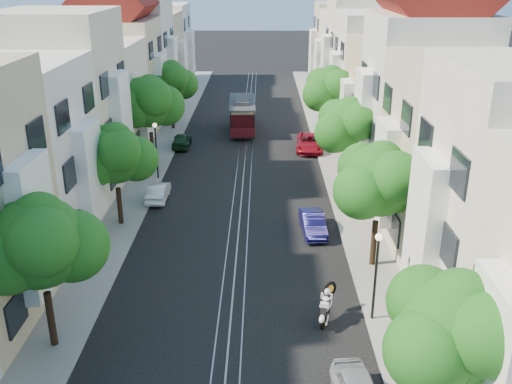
{
  "coord_description": "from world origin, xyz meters",
  "views": [
    {
      "loc": [
        1.35,
        -17.57,
        14.68
      ],
      "look_at": [
        1.03,
        13.94,
        2.2
      ],
      "focal_mm": 40.0,
      "sensor_mm": 36.0,
      "label": 1
    }
  ],
  "objects_px": {
    "tree_w_b": "(116,156)",
    "parked_car_e_far": "(310,143)",
    "tree_e_c": "(349,127)",
    "tree_e_d": "(331,90)",
    "tree_e_a": "(456,331)",
    "parked_car_w_far": "(182,140)",
    "parked_car_e_mid": "(313,223)",
    "tree_w_d": "(172,82)",
    "tree_w_a": "(41,244)",
    "tree_e_b": "(380,182)",
    "tree_w_c": "(150,103)",
    "parked_car_w_mid": "(158,192)",
    "sportbike_rider": "(326,303)",
    "lamp_west": "(156,142)",
    "lamp_east": "(377,264)",
    "cable_car": "(242,113)"
  },
  "relations": [
    {
      "from": "tree_e_d",
      "to": "tree_e_a",
      "type": "bearing_deg",
      "value": -90.0
    },
    {
      "from": "tree_w_a",
      "to": "parked_car_e_far",
      "type": "xyz_separation_m",
      "value": [
        12.64,
        27.36,
        -4.06
      ]
    },
    {
      "from": "tree_e_d",
      "to": "tree_w_a",
      "type": "relative_size",
      "value": 1.02
    },
    {
      "from": "tree_w_c",
      "to": "parked_car_w_mid",
      "type": "distance_m",
      "value": 8.43
    },
    {
      "from": "parked_car_e_mid",
      "to": "tree_w_d",
      "type": "bearing_deg",
      "value": 112.73
    },
    {
      "from": "parked_car_w_mid",
      "to": "parked_car_e_mid",
      "type": "bearing_deg",
      "value": 153.35
    },
    {
      "from": "tree_w_d",
      "to": "parked_car_w_far",
      "type": "bearing_deg",
      "value": -75.34
    },
    {
      "from": "parked_car_w_mid",
      "to": "parked_car_w_far",
      "type": "relative_size",
      "value": 0.94
    },
    {
      "from": "tree_e_b",
      "to": "tree_w_d",
      "type": "xyz_separation_m",
      "value": [
        -14.4,
        27.0,
        -0.13
      ]
    },
    {
      "from": "tree_e_b",
      "to": "tree_w_c",
      "type": "distance_m",
      "value": 21.53
    },
    {
      "from": "sportbike_rider",
      "to": "parked_car_w_mid",
      "type": "xyz_separation_m",
      "value": [
        -9.83,
        14.06,
        -0.32
      ]
    },
    {
      "from": "lamp_east",
      "to": "parked_car_e_mid",
      "type": "relative_size",
      "value": 1.13
    },
    {
      "from": "tree_w_a",
      "to": "parked_car_w_far",
      "type": "distance_m",
      "value": 28.46
    },
    {
      "from": "tree_w_a",
      "to": "lamp_west",
      "type": "relative_size",
      "value": 1.61
    },
    {
      "from": "tree_w_d",
      "to": "tree_e_d",
      "type": "bearing_deg",
      "value": -19.15
    },
    {
      "from": "tree_w_b",
      "to": "parked_car_e_far",
      "type": "xyz_separation_m",
      "value": [
        12.64,
        15.36,
        -3.73
      ]
    },
    {
      "from": "sportbike_rider",
      "to": "lamp_west",
      "type": "bearing_deg",
      "value": 137.39
    },
    {
      "from": "tree_e_d",
      "to": "tree_w_d",
      "type": "height_order",
      "value": "tree_e_d"
    },
    {
      "from": "lamp_east",
      "to": "parked_car_e_mid",
      "type": "xyz_separation_m",
      "value": [
        -1.9,
        8.98,
        -2.24
      ]
    },
    {
      "from": "tree_w_b",
      "to": "tree_e_a",
      "type": "bearing_deg",
      "value": -49.73
    },
    {
      "from": "tree_w_c",
      "to": "sportbike_rider",
      "type": "distance_m",
      "value": 24.26
    },
    {
      "from": "tree_e_a",
      "to": "tree_w_b",
      "type": "xyz_separation_m",
      "value": [
        -14.4,
        17.0,
        0.0
      ]
    },
    {
      "from": "lamp_west",
      "to": "parked_car_w_mid",
      "type": "height_order",
      "value": "lamp_west"
    },
    {
      "from": "tree_e_d",
      "to": "parked_car_w_mid",
      "type": "xyz_separation_m",
      "value": [
        -12.86,
        -12.96,
        -4.3
      ]
    },
    {
      "from": "tree_w_c",
      "to": "tree_e_a",
      "type": "bearing_deg",
      "value": -62.78
    },
    {
      "from": "tree_w_b",
      "to": "lamp_west",
      "type": "bearing_deg",
      "value": 84.03
    },
    {
      "from": "parked_car_e_far",
      "to": "parked_car_w_far",
      "type": "xyz_separation_m",
      "value": [
        -11.1,
        0.76,
        -0.04
      ]
    },
    {
      "from": "tree_w_c",
      "to": "tree_e_c",
      "type": "bearing_deg",
      "value": -19.15
    },
    {
      "from": "tree_w_b",
      "to": "parked_car_e_far",
      "type": "bearing_deg",
      "value": 50.55
    },
    {
      "from": "tree_w_d",
      "to": "sportbike_rider",
      "type": "relative_size",
      "value": 3.34
    },
    {
      "from": "sportbike_rider",
      "to": "parked_car_e_far",
      "type": "distance_m",
      "value": 25.42
    },
    {
      "from": "lamp_west",
      "to": "parked_car_e_mid",
      "type": "height_order",
      "value": "lamp_west"
    },
    {
      "from": "lamp_east",
      "to": "parked_car_w_far",
      "type": "distance_m",
      "value": 28.76
    },
    {
      "from": "parked_car_e_far",
      "to": "parked_car_w_mid",
      "type": "bearing_deg",
      "value": -129.77
    },
    {
      "from": "tree_w_c",
      "to": "tree_w_d",
      "type": "relative_size",
      "value": 1.09
    },
    {
      "from": "tree_w_c",
      "to": "parked_car_w_mid",
      "type": "bearing_deg",
      "value": -77.53
    },
    {
      "from": "parked_car_w_mid",
      "to": "parked_car_w_far",
      "type": "bearing_deg",
      "value": -89.92
    },
    {
      "from": "parked_car_e_far",
      "to": "tree_e_b",
      "type": "bearing_deg",
      "value": -80.39
    },
    {
      "from": "lamp_east",
      "to": "parked_car_w_mid",
      "type": "xyz_separation_m",
      "value": [
        -11.9,
        14.01,
        -2.27
      ]
    },
    {
      "from": "tree_w_b",
      "to": "lamp_east",
      "type": "height_order",
      "value": "tree_w_b"
    },
    {
      "from": "parked_car_w_mid",
      "to": "tree_w_c",
      "type": "bearing_deg",
      "value": -77.45
    },
    {
      "from": "tree_e_c",
      "to": "parked_car_e_far",
      "type": "bearing_deg",
      "value": 100.67
    },
    {
      "from": "tree_e_c",
      "to": "tree_e_d",
      "type": "bearing_deg",
      "value": 90.0
    },
    {
      "from": "tree_e_c",
      "to": "parked_car_w_far",
      "type": "distance_m",
      "value": 16.84
    },
    {
      "from": "tree_e_a",
      "to": "tree_e_b",
      "type": "xyz_separation_m",
      "value": [
        0.0,
        12.0,
        0.34
      ]
    },
    {
      "from": "tree_e_d",
      "to": "cable_car",
      "type": "distance_m",
      "value": 9.52
    },
    {
      "from": "tree_e_c",
      "to": "tree_e_d",
      "type": "height_order",
      "value": "tree_e_d"
    },
    {
      "from": "parked_car_e_mid",
      "to": "parked_car_e_far",
      "type": "height_order",
      "value": "parked_car_e_far"
    },
    {
      "from": "tree_w_b",
      "to": "parked_car_w_mid",
      "type": "relative_size",
      "value": 1.81
    },
    {
      "from": "tree_e_a",
      "to": "lamp_east",
      "type": "distance_m",
      "value": 7.26
    }
  ]
}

